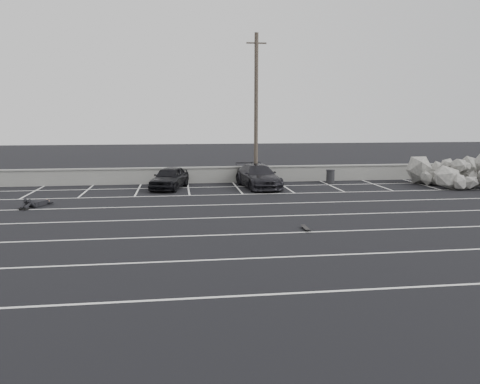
{
  "coord_description": "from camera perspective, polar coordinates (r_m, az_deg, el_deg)",
  "views": [
    {
      "loc": [
        -2.65,
        -16.73,
        4.31
      ],
      "look_at": [
        0.11,
        3.69,
        1.0
      ],
      "focal_mm": 35.0,
      "sensor_mm": 36.0,
      "label": 1
    }
  ],
  "objects": [
    {
      "name": "car_left",
      "position": [
        28.65,
        -8.58,
        1.74
      ],
      "size": [
        2.7,
        4.29,
        1.36
      ],
      "primitive_type": "imported",
      "rotation": [
        0.0,
        0.0,
        -0.3
      ],
      "color": "black",
      "rests_on": "ground"
    },
    {
      "name": "car_right",
      "position": [
        28.88,
        2.24,
        1.95
      ],
      "size": [
        2.58,
        5.07,
        1.41
      ],
      "primitive_type": "imported",
      "rotation": [
        0.0,
        0.0,
        0.13
      ],
      "color": "black",
      "rests_on": "ground"
    },
    {
      "name": "trash_bin",
      "position": [
        31.3,
        10.96,
        1.89
      ],
      "size": [
        0.72,
        0.72,
        0.9
      ],
      "rotation": [
        0.0,
        0.0,
        0.24
      ],
      "color": "#232326",
      "rests_on": "ground"
    },
    {
      "name": "stall_lines",
      "position": [
        21.72,
        -0.76,
        -2.31
      ],
      "size": [
        36.0,
        20.05,
        0.01
      ],
      "color": "silver",
      "rests_on": "ground"
    },
    {
      "name": "ground",
      "position": [
        17.47,
        1.26,
        -5.15
      ],
      "size": [
        120.0,
        120.0,
        0.0
      ],
      "primitive_type": "plane",
      "color": "black",
      "rests_on": "ground"
    },
    {
      "name": "skateboard",
      "position": [
        18.29,
        8.02,
        -4.38
      ],
      "size": [
        0.2,
        0.7,
        0.08
      ],
      "rotation": [
        0.0,
        0.0,
        0.0
      ],
      "color": "black",
      "rests_on": "ground"
    },
    {
      "name": "seawall",
      "position": [
        31.07,
        -2.75,
        2.16
      ],
      "size": [
        50.0,
        0.45,
        1.06
      ],
      "color": "gray",
      "rests_on": "ground"
    },
    {
      "name": "utility_pole",
      "position": [
        30.36,
        1.98,
        10.08
      ],
      "size": [
        1.27,
        0.25,
        9.52
      ],
      "color": "#4C4238",
      "rests_on": "ground"
    },
    {
      "name": "person",
      "position": [
        24.99,
        -23.19,
        -0.98
      ],
      "size": [
        2.71,
        3.12,
        0.49
      ],
      "primitive_type": null,
      "rotation": [
        0.0,
        0.0,
        -0.4
      ],
      "color": "black",
      "rests_on": "ground"
    },
    {
      "name": "riprap_pile",
      "position": [
        32.84,
        25.19,
        1.86
      ],
      "size": [
        6.13,
        5.21,
        1.77
      ],
      "color": "gray",
      "rests_on": "ground"
    }
  ]
}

